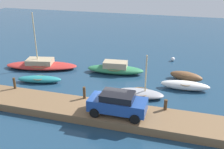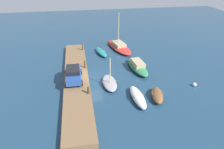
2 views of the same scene
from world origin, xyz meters
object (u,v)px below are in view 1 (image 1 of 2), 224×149
Objects in this scene: motorboat_green at (115,69)px; mooring_post_mid_west at (84,93)px; rowboat_teal at (39,79)px; marker_buoy at (173,59)px; rowboat_white at (185,85)px; mooring_post_west at (14,83)px; mooring_post_mid_east at (166,105)px; dinghy_brown at (186,76)px; sailboat_red at (41,65)px; parked_car at (118,103)px; rowboat_grey at (140,93)px.

motorboat_green is 6.96m from mooring_post_mid_west.
motorboat_green reaches higher than rowboat_teal.
marker_buoy is (5.83, 12.22, -0.83)m from mooring_post_mid_west.
marker_buoy is at bearing 99.56° from rowboat_white.
motorboat_green is (-6.81, 1.94, 0.09)m from rowboat_white.
mooring_post_mid_west is (-0.51, -6.92, 0.58)m from motorboat_green.
mooring_post_west is 17.14m from marker_buoy.
rowboat_teal is at bearing 78.96° from mooring_post_west.
motorboat_green is 8.90m from mooring_post_mid_east.
dinghy_brown is 0.41× the size of sailboat_red.
motorboat_green is 1.81× the size of dinghy_brown.
mooring_post_mid_east is 12.25m from marker_buoy.
parked_car is at bearing -154.60° from mooring_post_mid_east.
mooring_post_mid_west reaches higher than mooring_post_mid_east.
mooring_post_mid_east is at bearing -57.10° from motorboat_green.
rowboat_grey reaches higher than rowboat_white.
dinghy_brown is 3.41× the size of mooring_post_west.
mooring_post_west is 6.17m from mooring_post_mid_west.
mooring_post_mid_east is at bearing -86.96° from dinghy_brown.
sailboat_red is 10.11× the size of mooring_post_mid_east.
mooring_post_mid_east is at bearing -49.59° from rowboat_grey.
rowboat_grey reaches higher than mooring_post_mid_east.
dinghy_brown is 7.13× the size of marker_buoy.
motorboat_green is 6.18× the size of mooring_post_west.
mooring_post_mid_east reaches higher than marker_buoy.
rowboat_white is 1.08× the size of parked_car.
rowboat_white is at bearing 33.93° from rowboat_grey.
sailboat_red is (-14.66, 1.06, -0.01)m from rowboat_white.
motorboat_green is at bearing 85.75° from mooring_post_mid_west.
mooring_post_mid_east is 1.72× the size of marker_buoy.
sailboat_red reaches higher than rowboat_white.
rowboat_grey is 4.11× the size of mooring_post_mid_west.
marker_buoy is at bearing 91.20° from mooring_post_mid_east.
mooring_post_west is 0.24× the size of parked_car.
mooring_post_west reaches higher than dinghy_brown.
sailboat_red is 12.81m from parked_car.
parked_car is (-3.08, -1.46, 0.44)m from mooring_post_mid_east.
dinghy_brown is 10.25m from mooring_post_mid_west.
rowboat_grey is 4.69m from mooring_post_mid_west.
rowboat_grey is 1.21× the size of dinghy_brown.
rowboat_grey is 0.50× the size of sailboat_red.
motorboat_green is at bearing 21.43° from rowboat_teal.
rowboat_teal is at bearing 153.65° from parked_car.
mooring_post_mid_west is at bearing -146.54° from rowboat_grey.
rowboat_teal is 1.31× the size of dinghy_brown.
rowboat_white is 4.23m from rowboat_grey.
rowboat_white is 5.16m from mooring_post_mid_east.
motorboat_green is at bearing 161.96° from rowboat_white.
rowboat_white is 4.47× the size of mooring_post_west.
marker_buoy is (5.31, 5.30, -0.26)m from motorboat_green.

